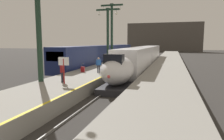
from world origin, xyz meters
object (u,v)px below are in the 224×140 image
highspeed_train_main (142,58)px  station_column_far (108,30)px  regional_train_adjacent (105,54)px  rolling_suitcase (83,69)px  station_column_mid (38,11)px  passenger_near_edge (99,64)px  passenger_far_waiting (110,61)px  passenger_mid_platform (62,70)px  departure_info_board (64,65)px  station_column_distant (112,27)px

highspeed_train_main → station_column_far: station_column_far is taller
station_column_far → regional_train_adjacent: bearing=113.0°
station_column_far → rolling_suitcase: size_ratio=9.10×
station_column_mid → passenger_near_edge: station_column_mid is taller
station_column_far → passenger_far_waiting: (3.19, -9.02, -4.40)m
passenger_mid_platform → regional_train_adjacent: bearing=100.0°
passenger_near_edge → departure_info_board: departure_info_board is taller
station_column_far → passenger_far_waiting: size_ratio=5.29×
departure_info_board → passenger_mid_platform: bearing=132.4°
station_column_mid → passenger_mid_platform: bearing=3.1°
passenger_far_waiting → departure_info_board: departure_info_board is taller
passenger_mid_platform → highspeed_train_main: bearing=77.9°
regional_train_adjacent → passenger_near_edge: 18.66m
station_column_distant → departure_info_board: bearing=-83.6°
passenger_near_edge → passenger_far_waiting: size_ratio=1.00×
passenger_mid_platform → rolling_suitcase: 6.11m
highspeed_train_main → regional_train_adjacent: (-8.10, 5.50, 0.19)m
station_column_far → station_column_distant: 2.41m
passenger_near_edge → passenger_far_waiting: same height
station_column_distant → passenger_near_edge: 16.16m
highspeed_train_main → rolling_suitcase: (-4.84, -12.28, -0.58)m
passenger_near_edge → passenger_mid_platform: size_ratio=1.00×
station_column_mid → passenger_mid_platform: station_column_mid is taller
passenger_near_edge → highspeed_train_main: bearing=76.9°
rolling_suitcase → departure_info_board: bearing=-78.2°
station_column_distant → rolling_suitcase: (1.06, -14.93, -5.67)m
departure_info_board → highspeed_train_main: bearing=79.5°
passenger_near_edge → departure_info_board: size_ratio=0.80×
passenger_far_waiting → station_column_distant: bearing=105.7°
station_column_far → passenger_near_edge: station_column_far is taller
rolling_suitcase → departure_info_board: (1.35, -6.48, 1.20)m
regional_train_adjacent → station_column_mid: station_column_mid is taller
passenger_mid_platform → departure_info_board: departure_info_board is taller
station_column_distant → passenger_mid_platform: size_ratio=5.94×
departure_info_board → station_column_far: bearing=97.2°
passenger_far_waiting → departure_info_board: bearing=-94.4°
highspeed_train_main → station_column_mid: bearing=-107.8°
passenger_far_waiting → station_column_mid: bearing=-108.2°
departure_info_board → rolling_suitcase: bearing=101.8°
passenger_far_waiting → passenger_near_edge: bearing=-92.9°
highspeed_train_main → passenger_near_edge: bearing=-103.1°
regional_train_adjacent → station_column_distant: 6.08m
passenger_far_waiting → rolling_suitcase: size_ratio=1.72×
station_column_mid → station_column_distant: (-0.00, 21.04, 0.20)m
regional_train_adjacent → station_column_distant: bearing=-52.3°
station_column_mid → passenger_far_waiting: bearing=71.8°
rolling_suitcase → station_column_mid: bearing=-99.8°
passenger_far_waiting → rolling_suitcase: passenger_far_waiting is taller
highspeed_train_main → passenger_near_edge: 12.76m
station_column_distant → passenger_mid_platform: bearing=-84.6°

